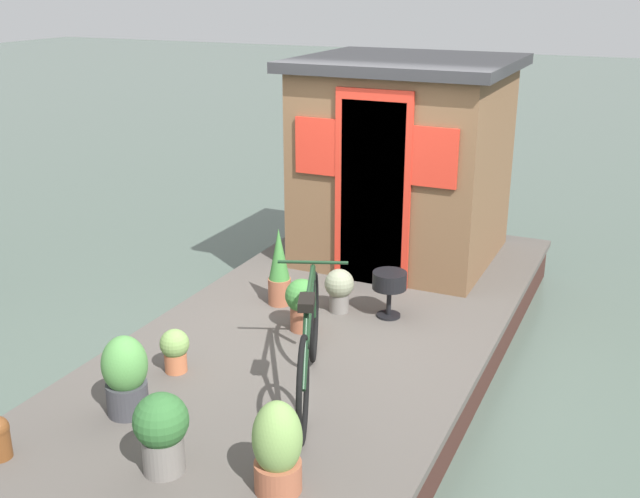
% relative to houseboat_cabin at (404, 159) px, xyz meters
% --- Properties ---
extents(ground_plane, '(60.00, 60.00, 0.00)m').
position_rel_houseboat_cabin_xyz_m(ground_plane, '(-1.79, 0.00, -1.40)').
color(ground_plane, '#47564C').
extents(houseboat_deck, '(5.80, 2.69, 0.40)m').
position_rel_houseboat_cabin_xyz_m(houseboat_deck, '(-1.79, 0.00, -1.20)').
color(houseboat_deck, '#4C4742').
rests_on(houseboat_deck, ground_plane).
extents(houseboat_cabin, '(1.90, 2.01, 1.99)m').
position_rel_houseboat_cabin_xyz_m(houseboat_cabin, '(0.00, 0.00, 0.00)').
color(houseboat_cabin, brown).
rests_on(houseboat_cabin, houseboat_deck).
extents(bicycle, '(1.63, 0.74, 0.81)m').
position_rel_houseboat_cabin_xyz_m(bicycle, '(-2.93, -0.35, -0.63)').
color(bicycle, black).
rests_on(bicycle, houseboat_deck).
extents(potted_plant_fern, '(0.30, 0.30, 0.55)m').
position_rel_houseboat_cabin_xyz_m(potted_plant_fern, '(-3.65, 0.62, -0.73)').
color(potted_plant_fern, '#38383D').
rests_on(potted_plant_fern, houseboat_deck).
extents(potted_plant_basil, '(0.25, 0.25, 0.38)m').
position_rel_houseboat_cabin_xyz_m(potted_plant_basil, '(-1.58, 0.01, -0.79)').
color(potted_plant_basil, slate).
rests_on(potted_plant_basil, houseboat_deck).
extents(potted_plant_lavender, '(0.20, 0.20, 0.69)m').
position_rel_houseboat_cabin_xyz_m(potted_plant_lavender, '(-1.64, 0.55, -0.68)').
color(potted_plant_lavender, '#935138').
rests_on(potted_plant_lavender, houseboat_deck).
extents(potted_plant_mint, '(0.32, 0.32, 0.49)m').
position_rel_houseboat_cabin_xyz_m(potted_plant_mint, '(-4.07, 0.03, -0.73)').
color(potted_plant_mint, slate).
rests_on(potted_plant_mint, houseboat_deck).
extents(potted_plant_thyme, '(0.28, 0.28, 0.55)m').
position_rel_houseboat_cabin_xyz_m(potted_plant_thyme, '(-3.94, -0.64, -0.74)').
color(potted_plant_thyme, '#935138').
rests_on(potted_plant_thyme, houseboat_deck).
extents(potted_plant_geranium, '(0.27, 0.27, 0.44)m').
position_rel_houseboat_cabin_xyz_m(potted_plant_geranium, '(-2.04, 0.14, -0.76)').
color(potted_plant_geranium, '#935138').
rests_on(potted_plant_geranium, houseboat_deck).
extents(potted_plant_succulent, '(0.21, 0.21, 0.33)m').
position_rel_houseboat_cabin_xyz_m(potted_plant_succulent, '(-3.04, 0.66, -0.83)').
color(potted_plant_succulent, '#B2603D').
rests_on(potted_plant_succulent, houseboat_deck).
extents(charcoal_grill, '(0.29, 0.29, 0.40)m').
position_rel_houseboat_cabin_xyz_m(charcoal_grill, '(-1.50, -0.41, -0.70)').
color(charcoal_grill, black).
rests_on(charcoal_grill, houseboat_deck).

